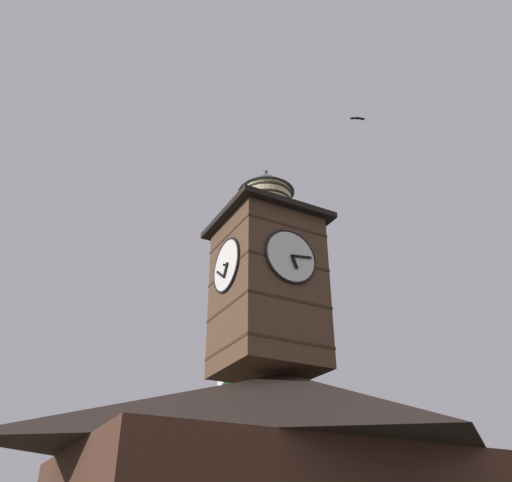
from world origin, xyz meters
TOP-DOWN VIEW (x-y plane):
  - building_main at (0.63, -0.41)m, footprint 14.91×11.20m
  - clock_tower at (1.14, -0.77)m, footprint 4.27×4.27m
  - pine_tree_behind at (-1.24, -7.22)m, footprint 6.10×6.10m
  - moon at (-13.99, -36.58)m, footprint 2.21×2.21m
  - flying_bird_high at (-3.89, 0.09)m, footprint 0.74×0.42m

SIDE VIEW (x-z plane):
  - building_main at x=0.63m, z-range 0.08..7.23m
  - pine_tree_behind at x=-1.24m, z-range -0.90..12.99m
  - clock_tower at x=1.14m, z-range 6.48..15.75m
  - moon at x=-13.99m, z-range 15.19..17.40m
  - flying_bird_high at x=-3.89m, z-range 20.90..21.01m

